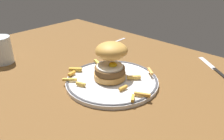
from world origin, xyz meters
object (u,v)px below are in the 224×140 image
Objects in this scene: dinner_plate at (112,81)px; water_glass at (2,52)px; fork at (114,42)px; burger at (111,59)px; knife at (215,68)px.

dinner_plate is 43.74cm from water_glass.
water_glass is 47.54cm from fork.
water_glass is (-38.76, -17.60, -3.01)cm from burger.
water_glass is at bearing -157.92° from dinner_plate.
knife is at bearing 55.49° from burger.
burger reaches higher than knife.
water_glass reaches higher than dinner_plate.
water_glass is at bearing -141.05° from knife.
burger reaches higher than dinner_plate.
knife is at bearing 38.95° from water_glass.
burger is at bearing 24.42° from water_glass.
knife reaches higher than fork.
water_glass is at bearing -155.58° from burger.
fork is at bearing -175.34° from knife.
fork is (15.16, 44.88, -4.08)cm from water_glass.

